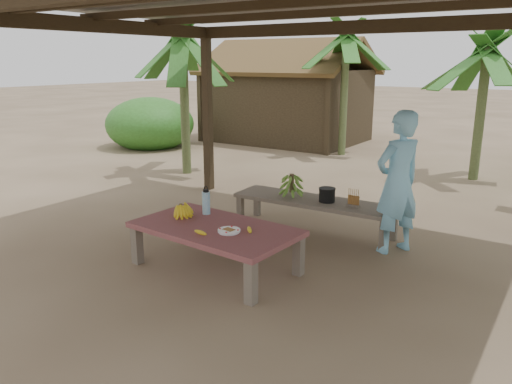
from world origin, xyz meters
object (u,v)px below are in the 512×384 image
Objects in this scene: ripe_banana_bunch at (181,209)px; cooking_pot at (327,195)px; work_table at (215,232)px; water_flask at (206,202)px; woman at (398,183)px; plate at (229,231)px; bench at (314,204)px.

ripe_banana_bunch is 1.98m from cooking_pot.
work_table is at bearing -6.27° from ripe_banana_bunch.
ripe_banana_bunch is 0.31m from water_flask.
woman is (0.95, -0.10, 0.32)m from cooking_pot.
ripe_banana_bunch is at bearing 177.13° from work_table.
ripe_banana_bunch reaches higher than plate.
plate is at bearing -5.69° from woman.
bench is at bearing -65.12° from woman.
ripe_banana_bunch is at bearing -120.06° from bench.
plate is (0.80, -0.14, -0.07)m from ripe_banana_bunch.
ripe_banana_bunch is at bearing -22.40° from woman.
cooking_pot reaches higher than work_table.
woman is at bearing 51.61° from work_table.
woman is at bearing -7.17° from bench.
cooking_pot is 1.01m from woman.
water_flask is (-0.37, 0.30, 0.21)m from work_table.
ripe_banana_bunch is at bearing 170.10° from plate.
ripe_banana_bunch is 0.16× the size of woman.
plate is 2.13m from woman.
woman reaches higher than bench.
water_flask is at bearing -118.20° from bench.
water_flask is at bearing -121.42° from cooking_pot.
work_table is at bearing -106.32° from cooking_pot.
woman is at bearing 36.12° from water_flask.
ripe_banana_bunch reaches higher than bench.
cooking_pot reaches higher than plate.
woman is at bearing 38.05° from ripe_banana_bunch.
water_flask is (-0.62, 0.38, 0.13)m from plate.
cooking_pot is at bearing 58.58° from water_flask.
ripe_banana_bunch is 2.57m from woman.
work_table reaches higher than bench.
ripe_banana_bunch is (-0.55, 0.06, 0.15)m from work_table.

